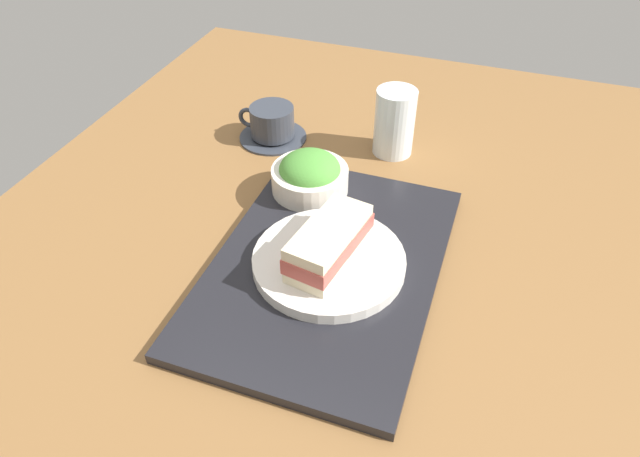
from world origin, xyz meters
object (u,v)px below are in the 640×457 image
coffee_cup (272,124)px  sandwich_plate (329,261)px  sandwich_near (317,257)px  sandwich_far (341,228)px  drinking_glass (395,122)px  salad_bowl (310,175)px

coffee_cup → sandwich_plate: bearing=-144.7°
sandwich_plate → sandwich_near: sandwich_near is taller
sandwich_near → sandwich_far: (6.65, -1.01, -0.30)cm
sandwich_far → coffee_cup: bearing=39.2°
sandwich_plate → drinking_glass: size_ratio=1.76×
salad_bowl → coffee_cup: salad_bowl is taller
sandwich_plate → coffee_cup: coffee_cup is taller
sandwich_far → drinking_glass: bearing=-0.3°
sandwich_near → salad_bowl: bearing=22.9°
sandwich_plate → drinking_glass: drinking_glass is taller
sandwich_far → coffee_cup: sandwich_far is taller
sandwich_plate → salad_bowl: size_ratio=1.72×
sandwich_near → coffee_cup: (33.30, 20.71, -3.17)cm
sandwich_near → coffee_cup: bearing=31.9°
sandwich_plate → coffee_cup: (29.97, 21.21, 0.49)cm
salad_bowl → coffee_cup: 19.41cm
sandwich_plate → coffee_cup: bearing=35.3°
sandwich_near → sandwich_far: 6.74cm
sandwich_far → salad_bowl: size_ratio=0.73×
coffee_cup → sandwich_far: bearing=-140.8°
sandwich_plate → sandwich_far: (3.33, -0.50, 3.36)cm
sandwich_near → coffee_cup: 39.34cm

